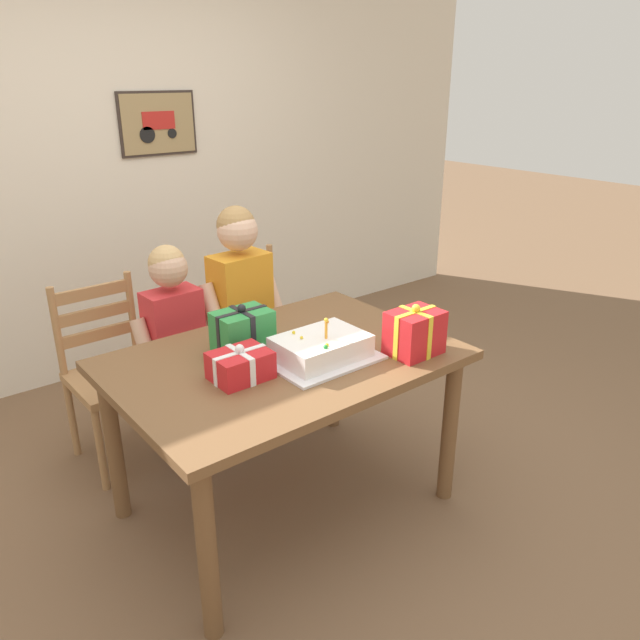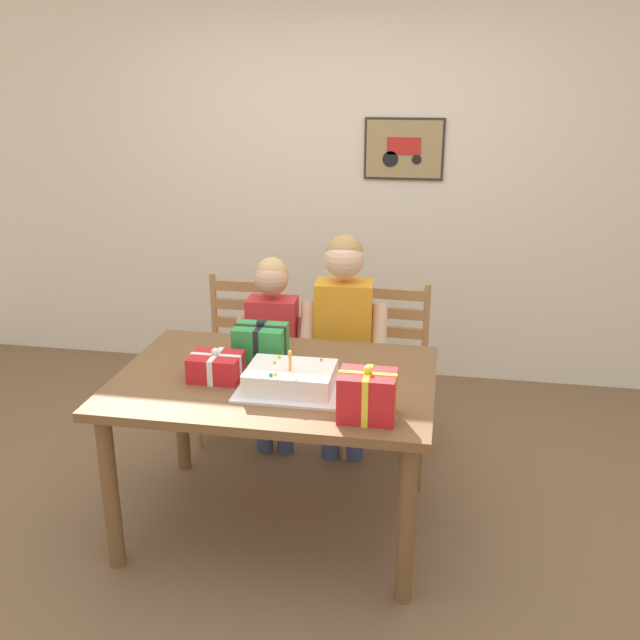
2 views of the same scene
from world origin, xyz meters
TOP-DOWN VIEW (x-y plane):
  - ground_plane at (0.00, 0.00)m, footprint 20.00×20.00m
  - back_wall at (0.00, 1.95)m, footprint 6.40×0.11m
  - dining_table at (0.00, 0.00)m, footprint 1.39×0.98m
  - birthday_cake at (0.10, -0.12)m, footprint 0.44×0.34m
  - gift_box_red_large at (-0.10, 0.15)m, footprint 0.24×0.17m
  - gift_box_beside_cake at (-0.25, -0.06)m, footprint 0.22×0.18m
  - gift_box_corner_small at (0.44, -0.32)m, footprint 0.22×0.17m
  - chair_left at (-0.42, 0.87)m, footprint 0.43×0.43m
  - chair_right at (0.43, 0.87)m, footprint 0.44×0.44m
  - child_older at (0.21, 0.66)m, footprint 0.46×0.27m
  - child_younger at (-0.17, 0.66)m, footprint 0.41×0.24m

SIDE VIEW (x-z plane):
  - ground_plane at x=0.00m, z-range 0.00..0.00m
  - chair_left at x=-0.42m, z-range 0.01..0.93m
  - chair_right at x=0.43m, z-range 0.01..0.93m
  - dining_table at x=0.00m, z-range 0.28..1.04m
  - child_younger at x=-0.17m, z-range 0.12..1.24m
  - child_older at x=0.21m, z-range 0.14..1.39m
  - birthday_cake at x=0.10m, z-range 0.71..0.90m
  - gift_box_beside_cake at x=-0.25m, z-range 0.74..0.88m
  - gift_box_red_large at x=-0.10m, z-range 0.74..0.95m
  - gift_box_corner_small at x=0.44m, z-range 0.74..0.96m
  - back_wall at x=0.00m, z-range 0.00..2.60m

